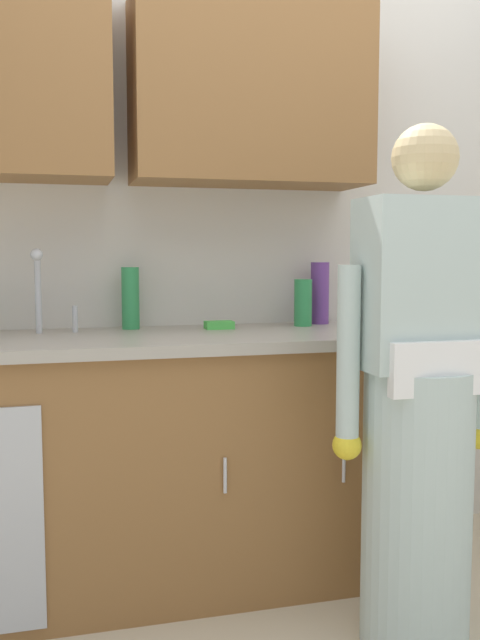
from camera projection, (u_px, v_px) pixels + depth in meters
name	position (u px, v px, depth m)	size (l,w,h in m)	color
kitchen_wall_with_uppers	(220.00, 194.00, 2.84)	(4.80, 0.44, 2.70)	beige
counter_cabinet	(129.00, 468.00, 2.55)	(1.90, 0.62, 0.90)	brown
countertop	(128.00, 341.00, 2.51)	(1.96, 0.66, 0.04)	#A8A093
sink	(50.00, 341.00, 2.44)	(0.50, 0.36, 0.35)	#B7BABF
person_at_sink	(418.00, 429.00, 2.16)	(0.55, 0.34, 1.62)	white
bottle_soap	(303.00, 303.00, 2.82)	(0.07, 0.07, 0.19)	#2D8C4C
bottle_cleaner_spray	(130.00, 298.00, 2.71)	(0.07, 0.07, 0.24)	#2D8C4C
bottle_water_tall	(320.00, 293.00, 2.91)	(0.08, 0.08, 0.26)	#66388C
cup_by_sink	(366.00, 318.00, 2.72)	(0.08, 0.08, 0.08)	white
sponge	(219.00, 325.00, 2.72)	(0.11, 0.07, 0.03)	#4CBF4C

